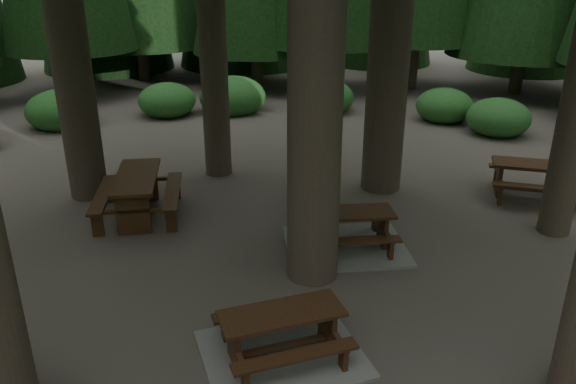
{
  "coord_description": "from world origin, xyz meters",
  "views": [
    {
      "loc": [
        0.7,
        -8.01,
        4.88
      ],
      "look_at": [
        0.36,
        1.14,
        1.1
      ],
      "focal_mm": 35.0,
      "sensor_mm": 36.0,
      "label": 1
    }
  ],
  "objects_px": {
    "picnic_table_a": "(282,342)",
    "picnic_table_b": "(138,189)",
    "picnic_table_c": "(346,236)",
    "picnic_table_d": "(535,175)"
  },
  "relations": [
    {
      "from": "picnic_table_b",
      "to": "picnic_table_c",
      "type": "distance_m",
      "value": 4.36
    },
    {
      "from": "picnic_table_b",
      "to": "picnic_table_d",
      "type": "bearing_deg",
      "value": -91.03
    },
    {
      "from": "picnic_table_d",
      "to": "picnic_table_c",
      "type": "bearing_deg",
      "value": -136.32
    },
    {
      "from": "picnic_table_a",
      "to": "picnic_table_b",
      "type": "bearing_deg",
      "value": 104.63
    },
    {
      "from": "picnic_table_c",
      "to": "picnic_table_d",
      "type": "distance_m",
      "value": 4.99
    },
    {
      "from": "picnic_table_b",
      "to": "picnic_table_d",
      "type": "relative_size",
      "value": 1.1
    },
    {
      "from": "picnic_table_a",
      "to": "picnic_table_b",
      "type": "relative_size",
      "value": 1.09
    },
    {
      "from": "picnic_table_b",
      "to": "picnic_table_d",
      "type": "height_order",
      "value": "picnic_table_b"
    },
    {
      "from": "picnic_table_b",
      "to": "picnic_table_a",
      "type": "bearing_deg",
      "value": -153.95
    },
    {
      "from": "picnic_table_d",
      "to": "picnic_table_b",
      "type": "bearing_deg",
      "value": -158.22
    }
  ]
}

